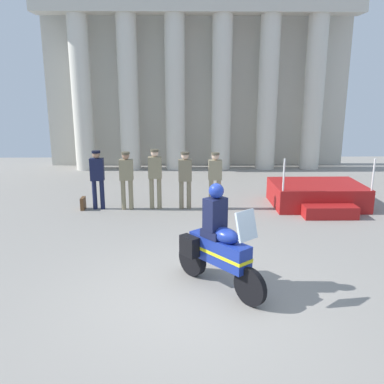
{
  "coord_description": "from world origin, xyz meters",
  "views": [
    {
      "loc": [
        -0.12,
        -6.26,
        3.47
      ],
      "look_at": [
        0.04,
        2.77,
        1.13
      ],
      "focal_mm": 38.21,
      "sensor_mm": 36.0,
      "label": 1
    }
  ],
  "objects_px": {
    "officer_in_row_2": "(155,174)",
    "motorcycle_with_rider": "(217,245)",
    "reviewing_stand": "(317,195)",
    "officer_in_row_3": "(185,176)",
    "officer_in_row_0": "(97,175)",
    "briefcase_on_ground": "(83,203)",
    "officer_in_row_4": "(215,176)",
    "officer_in_row_1": "(126,176)"
  },
  "relations": [
    {
      "from": "motorcycle_with_rider",
      "to": "officer_in_row_2",
      "type": "bearing_deg",
      "value": 156.82
    },
    {
      "from": "briefcase_on_ground",
      "to": "reviewing_stand",
      "type": "bearing_deg",
      "value": 1.76
    },
    {
      "from": "reviewing_stand",
      "to": "officer_in_row_3",
      "type": "bearing_deg",
      "value": -177.33
    },
    {
      "from": "officer_in_row_3",
      "to": "officer_in_row_4",
      "type": "height_order",
      "value": "officer_in_row_3"
    },
    {
      "from": "reviewing_stand",
      "to": "officer_in_row_0",
      "type": "distance_m",
      "value": 6.5
    },
    {
      "from": "officer_in_row_4",
      "to": "briefcase_on_ground",
      "type": "distance_m",
      "value": 3.91
    },
    {
      "from": "officer_in_row_3",
      "to": "officer_in_row_2",
      "type": "bearing_deg",
      "value": -1.47
    },
    {
      "from": "officer_in_row_4",
      "to": "motorcycle_with_rider",
      "type": "xyz_separation_m",
      "value": [
        -0.32,
        -4.83,
        -0.18
      ]
    },
    {
      "from": "officer_in_row_0",
      "to": "officer_in_row_2",
      "type": "distance_m",
      "value": 1.66
    },
    {
      "from": "officer_in_row_0",
      "to": "briefcase_on_ground",
      "type": "bearing_deg",
      "value": 4.21
    },
    {
      "from": "reviewing_stand",
      "to": "officer_in_row_2",
      "type": "xyz_separation_m",
      "value": [
        -4.8,
        -0.17,
        0.71
      ]
    },
    {
      "from": "officer_in_row_0",
      "to": "officer_in_row_2",
      "type": "height_order",
      "value": "officer_in_row_2"
    },
    {
      "from": "officer_in_row_1",
      "to": "officer_in_row_3",
      "type": "bearing_deg",
      "value": -179.63
    },
    {
      "from": "officer_in_row_3",
      "to": "briefcase_on_ground",
      "type": "height_order",
      "value": "officer_in_row_3"
    },
    {
      "from": "officer_in_row_3",
      "to": "motorcycle_with_rider",
      "type": "distance_m",
      "value": 4.89
    },
    {
      "from": "reviewing_stand",
      "to": "officer_in_row_1",
      "type": "distance_m",
      "value": 5.66
    },
    {
      "from": "reviewing_stand",
      "to": "officer_in_row_2",
      "type": "distance_m",
      "value": 4.86
    },
    {
      "from": "officer_in_row_0",
      "to": "motorcycle_with_rider",
      "type": "distance_m",
      "value": 5.75
    },
    {
      "from": "officer_in_row_4",
      "to": "officer_in_row_3",
      "type": "bearing_deg",
      "value": -2.08
    },
    {
      "from": "reviewing_stand",
      "to": "officer_in_row_1",
      "type": "xyz_separation_m",
      "value": [
        -5.62,
        -0.22,
        0.67
      ]
    },
    {
      "from": "officer_in_row_1",
      "to": "officer_in_row_2",
      "type": "relative_size",
      "value": 0.96
    },
    {
      "from": "officer_in_row_1",
      "to": "motorcycle_with_rider",
      "type": "relative_size",
      "value": 0.89
    },
    {
      "from": "officer_in_row_0",
      "to": "officer_in_row_1",
      "type": "xyz_separation_m",
      "value": [
        0.84,
        -0.05,
        -0.01
      ]
    },
    {
      "from": "reviewing_stand",
      "to": "officer_in_row_3",
      "type": "relative_size",
      "value": 1.58
    },
    {
      "from": "officer_in_row_1",
      "to": "reviewing_stand",
      "type": "bearing_deg",
      "value": -178.6
    },
    {
      "from": "reviewing_stand",
      "to": "officer_in_row_3",
      "type": "height_order",
      "value": "officer_in_row_3"
    },
    {
      "from": "officer_in_row_0",
      "to": "officer_in_row_1",
      "type": "relative_size",
      "value": 1.02
    },
    {
      "from": "officer_in_row_2",
      "to": "briefcase_on_ground",
      "type": "height_order",
      "value": "officer_in_row_2"
    },
    {
      "from": "officer_in_row_4",
      "to": "officer_in_row_1",
      "type": "bearing_deg",
      "value": -0.46
    },
    {
      "from": "officer_in_row_0",
      "to": "officer_in_row_1",
      "type": "height_order",
      "value": "officer_in_row_0"
    },
    {
      "from": "officer_in_row_4",
      "to": "motorcycle_with_rider",
      "type": "relative_size",
      "value": 0.87
    },
    {
      "from": "reviewing_stand",
      "to": "briefcase_on_ground",
      "type": "bearing_deg",
      "value": -178.24
    },
    {
      "from": "reviewing_stand",
      "to": "officer_in_row_0",
      "type": "bearing_deg",
      "value": -178.47
    },
    {
      "from": "officer_in_row_3",
      "to": "officer_in_row_4",
      "type": "xyz_separation_m",
      "value": [
        0.86,
        -0.02,
        -0.0
      ]
    },
    {
      "from": "officer_in_row_2",
      "to": "motorcycle_with_rider",
      "type": "distance_m",
      "value": 5.07
    },
    {
      "from": "reviewing_stand",
      "to": "briefcase_on_ground",
      "type": "distance_m",
      "value": 6.91
    },
    {
      "from": "reviewing_stand",
      "to": "motorcycle_with_rider",
      "type": "relative_size",
      "value": 1.39
    },
    {
      "from": "officer_in_row_1",
      "to": "officer_in_row_2",
      "type": "bearing_deg",
      "value": -177.68
    },
    {
      "from": "officer_in_row_2",
      "to": "briefcase_on_ground",
      "type": "xyz_separation_m",
      "value": [
        -2.11,
        -0.04,
        -0.86
      ]
    },
    {
      "from": "officer_in_row_1",
      "to": "motorcycle_with_rider",
      "type": "xyz_separation_m",
      "value": [
        2.22,
        -4.82,
        -0.2
      ]
    },
    {
      "from": "officer_in_row_0",
      "to": "officer_in_row_4",
      "type": "relative_size",
      "value": 1.03
    },
    {
      "from": "officer_in_row_4",
      "to": "motorcycle_with_rider",
      "type": "distance_m",
      "value": 4.85
    }
  ]
}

